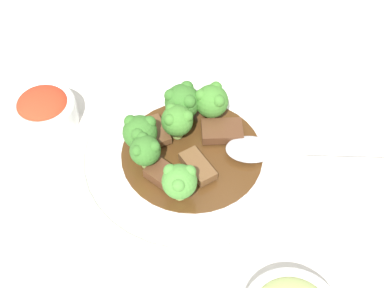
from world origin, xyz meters
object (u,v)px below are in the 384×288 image
object	(u,v)px
beef_strip_1	(165,176)
beef_strip_2	(198,166)
beef_strip_0	(154,132)
side_bowl_kimchi	(44,110)
broccoli_floret_4	(145,150)
broccoli_floret_5	(179,181)
broccoli_floret_0	(212,101)
broccoli_floret_3	(182,101)
broccoli_floret_1	(177,120)
beef_strip_3	(224,133)
serving_spoon	(263,150)
main_plate	(192,155)
sauce_dish	(228,52)
broccoli_floret_2	(140,132)

from	to	relation	value
beef_strip_1	beef_strip_2	world-z (taller)	beef_strip_1
beef_strip_0	side_bowl_kimchi	distance (m)	0.16
beef_strip_0	beef_strip_1	world-z (taller)	beef_strip_1
broccoli_floret_4	side_bowl_kimchi	world-z (taller)	broccoli_floret_4
broccoli_floret_5	broccoli_floret_0	bearing A→B (deg)	126.98
broccoli_floret_0	side_bowl_kimchi	size ratio (longest dim) A/B	0.57
broccoli_floret_0	broccoli_floret_3	size ratio (longest dim) A/B	0.98
beef_strip_2	broccoli_floret_1	bearing A→B (deg)	169.17
beef_strip_0	beef_strip_3	xyz separation A→B (m)	(0.06, 0.07, 0.00)
broccoli_floret_3	serving_spoon	world-z (taller)	broccoli_floret_3
main_plate	sauce_dish	size ratio (longest dim) A/B	4.25
broccoli_floret_0	sauce_dish	xyz separation A→B (m)	(-0.10, 0.11, -0.04)
beef_strip_3	serving_spoon	xyz separation A→B (m)	(0.05, 0.02, -0.00)
side_bowl_kimchi	broccoli_floret_4	bearing A→B (deg)	22.45
broccoli_floret_3	serving_spoon	xyz separation A→B (m)	(0.12, 0.05, -0.02)
broccoli_floret_5	sauce_dish	world-z (taller)	broccoli_floret_5
broccoli_floret_5	beef_strip_1	bearing A→B (deg)	-179.91
broccoli_floret_5	side_bowl_kimchi	size ratio (longest dim) A/B	0.58
beef_strip_0	broccoli_floret_0	size ratio (longest dim) A/B	1.10
main_plate	sauce_dish	bearing A→B (deg)	128.68
broccoli_floret_4	broccoli_floret_3	bearing A→B (deg)	116.39
beef_strip_0	beef_strip_2	xyz separation A→B (m)	(0.08, 0.01, 0.00)
beef_strip_1	broccoli_floret_3	xyz separation A→B (m)	(-0.08, 0.08, 0.02)
broccoli_floret_1	sauce_dish	distance (m)	0.20
main_plate	beef_strip_3	distance (m)	0.05
broccoli_floret_1	beef_strip_1	bearing A→B (deg)	-47.20
broccoli_floret_3	broccoli_floret_4	size ratio (longest dim) A/B	1.03
main_plate	beef_strip_1	distance (m)	0.06
broccoli_floret_3	sauce_dish	size ratio (longest dim) A/B	0.72
broccoli_floret_4	sauce_dish	world-z (taller)	broccoli_floret_4
beef_strip_1	serving_spoon	size ratio (longest dim) A/B	0.29
beef_strip_2	broccoli_floret_5	size ratio (longest dim) A/B	1.06
main_plate	beef_strip_2	size ratio (longest dim) A/B	5.49
broccoli_floret_3	broccoli_floret_2	bearing A→B (deg)	-80.49
broccoli_floret_2	side_bowl_kimchi	bearing A→B (deg)	-148.92
broccoli_floret_4	serving_spoon	distance (m)	0.16
beef_strip_3	broccoli_floret_1	distance (m)	0.07
broccoli_floret_1	beef_strip_0	bearing A→B (deg)	-130.90
serving_spoon	sauce_dish	xyz separation A→B (m)	(-0.19, 0.10, -0.02)
beef_strip_2	broccoli_floret_4	xyz separation A→B (m)	(-0.04, -0.05, 0.03)
side_bowl_kimchi	broccoli_floret_0	bearing A→B (deg)	53.29
sauce_dish	beef_strip_2	bearing A→B (deg)	-47.81
beef_strip_2	broccoli_floret_5	distance (m)	0.05
beef_strip_1	beef_strip_2	distance (m)	0.04
main_plate	side_bowl_kimchi	xyz separation A→B (m)	(-0.18, -0.13, 0.02)
beef_strip_2	side_bowl_kimchi	xyz separation A→B (m)	(-0.21, -0.12, 0.00)
broccoli_floret_0	side_bowl_kimchi	bearing A→B (deg)	-126.71
beef_strip_3	broccoli_floret_3	distance (m)	0.07
broccoli_floret_1	main_plate	bearing A→B (deg)	-0.76
broccoli_floret_2	broccoli_floret_3	size ratio (longest dim) A/B	0.97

